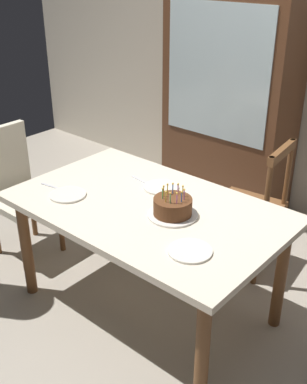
{
  "coord_description": "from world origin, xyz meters",
  "views": [
    {
      "loc": [
        1.6,
        -1.79,
        2.05
      ],
      "look_at": [
        0.05,
        0.0,
        0.84
      ],
      "focal_mm": 44.51,
      "sensor_mm": 36.0,
      "label": 1
    }
  ],
  "objects_px": {
    "dining_table": "(147,218)",
    "plate_near_guest": "(190,251)",
    "chair_upholstered": "(15,185)",
    "chair_spindle_back": "(250,209)",
    "plate_near_celebrant": "(68,195)",
    "birthday_cake": "(173,207)",
    "plate_far_side": "(161,187)",
    "china_cabinet": "(230,98)"
  },
  "relations": [
    {
      "from": "dining_table",
      "to": "plate_near_guest",
      "type": "distance_m",
      "value": 0.53
    },
    {
      "from": "dining_table",
      "to": "plate_far_side",
      "type": "height_order",
      "value": "plate_far_side"
    },
    {
      "from": "plate_far_side",
      "to": "plate_near_guest",
      "type": "distance_m",
      "value": 0.71
    },
    {
      "from": "plate_near_guest",
      "to": "china_cabinet",
      "type": "relative_size",
      "value": 0.12
    },
    {
      "from": "plate_near_celebrant",
      "to": "chair_upholstered",
      "type": "distance_m",
      "value": 0.78
    },
    {
      "from": "birthday_cake",
      "to": "china_cabinet",
      "type": "distance_m",
      "value": 1.69
    },
    {
      "from": "birthday_cake",
      "to": "chair_upholstered",
      "type": "bearing_deg",
      "value": -175.3
    },
    {
      "from": "birthday_cake",
      "to": "chair_spindle_back",
      "type": "relative_size",
      "value": 0.29
    },
    {
      "from": "plate_near_celebrant",
      "to": "china_cabinet",
      "type": "relative_size",
      "value": 0.12
    },
    {
      "from": "plate_far_side",
      "to": "plate_near_guest",
      "type": "xyz_separation_m",
      "value": [
        0.55,
        -0.44,
        0.0
      ]
    },
    {
      "from": "plate_near_celebrant",
      "to": "dining_table",
      "type": "bearing_deg",
      "value": 26.88
    },
    {
      "from": "dining_table",
      "to": "birthday_cake",
      "type": "xyz_separation_m",
      "value": [
        0.19,
        0.0,
        0.14
      ]
    },
    {
      "from": "birthday_cake",
      "to": "dining_table",
      "type": "bearing_deg",
      "value": -178.86
    },
    {
      "from": "chair_upholstered",
      "to": "china_cabinet",
      "type": "bearing_deg",
      "value": 66.51
    },
    {
      "from": "china_cabinet",
      "to": "birthday_cake",
      "type": "bearing_deg",
      "value": -67.42
    },
    {
      "from": "plate_near_celebrant",
      "to": "plate_near_guest",
      "type": "relative_size",
      "value": 1.0
    },
    {
      "from": "dining_table",
      "to": "plate_near_guest",
      "type": "bearing_deg",
      "value": -24.93
    },
    {
      "from": "plate_near_celebrant",
      "to": "chair_spindle_back",
      "type": "height_order",
      "value": "chair_spindle_back"
    },
    {
      "from": "plate_near_guest",
      "to": "chair_spindle_back",
      "type": "relative_size",
      "value": 0.23
    },
    {
      "from": "china_cabinet",
      "to": "dining_table",
      "type": "bearing_deg",
      "value": -73.64
    },
    {
      "from": "plate_far_side",
      "to": "chair_upholstered",
      "type": "xyz_separation_m",
      "value": [
        -1.1,
        -0.33,
        -0.22
      ]
    },
    {
      "from": "chair_spindle_back",
      "to": "chair_upholstered",
      "type": "xyz_separation_m",
      "value": [
        -1.41,
        -0.92,
        0.07
      ]
    },
    {
      "from": "plate_near_guest",
      "to": "china_cabinet",
      "type": "bearing_deg",
      "value": 117.67
    },
    {
      "from": "plate_near_celebrant",
      "to": "china_cabinet",
      "type": "height_order",
      "value": "china_cabinet"
    },
    {
      "from": "plate_far_side",
      "to": "chair_upholstered",
      "type": "distance_m",
      "value": 1.17
    },
    {
      "from": "china_cabinet",
      "to": "plate_far_side",
      "type": "bearing_deg",
      "value": -74.21
    },
    {
      "from": "plate_near_guest",
      "to": "chair_upholstered",
      "type": "relative_size",
      "value": 0.23
    },
    {
      "from": "dining_table",
      "to": "plate_far_side",
      "type": "xyz_separation_m",
      "value": [
        -0.08,
        0.22,
        0.09
      ]
    },
    {
      "from": "chair_upholstered",
      "to": "plate_near_celebrant",
      "type": "bearing_deg",
      "value": -8.54
    },
    {
      "from": "chair_spindle_back",
      "to": "chair_upholstered",
      "type": "bearing_deg",
      "value": -146.83
    },
    {
      "from": "dining_table",
      "to": "china_cabinet",
      "type": "bearing_deg",
      "value": 106.36
    },
    {
      "from": "plate_near_celebrant",
      "to": "chair_upholstered",
      "type": "height_order",
      "value": "chair_upholstered"
    },
    {
      "from": "plate_near_guest",
      "to": "dining_table",
      "type": "bearing_deg",
      "value": 155.07
    },
    {
      "from": "chair_upholstered",
      "to": "chair_spindle_back",
      "type": "bearing_deg",
      "value": 33.17
    },
    {
      "from": "plate_near_celebrant",
      "to": "chair_spindle_back",
      "type": "distance_m",
      "value": 1.27
    },
    {
      "from": "birthday_cake",
      "to": "chair_spindle_back",
      "type": "distance_m",
      "value": 0.88
    },
    {
      "from": "birthday_cake",
      "to": "chair_upholstered",
      "type": "relative_size",
      "value": 0.29
    },
    {
      "from": "dining_table",
      "to": "chair_spindle_back",
      "type": "relative_size",
      "value": 1.67
    },
    {
      "from": "plate_far_side",
      "to": "chair_spindle_back",
      "type": "height_order",
      "value": "chair_spindle_back"
    },
    {
      "from": "chair_upholstered",
      "to": "china_cabinet",
      "type": "xyz_separation_m",
      "value": [
        0.72,
        1.67,
        0.42
      ]
    },
    {
      "from": "birthday_cake",
      "to": "china_cabinet",
      "type": "height_order",
      "value": "china_cabinet"
    },
    {
      "from": "plate_near_guest",
      "to": "chair_upholstered",
      "type": "height_order",
      "value": "chair_upholstered"
    }
  ]
}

